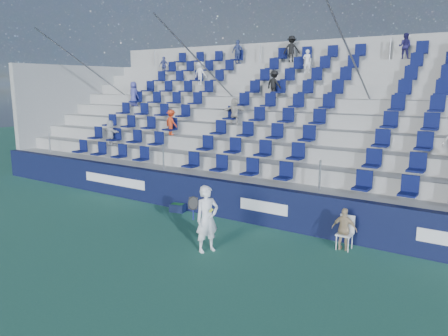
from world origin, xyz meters
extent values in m
plane|color=#31745B|center=(0.00, 0.00, 0.00)|extent=(70.00, 70.00, 0.00)
cube|color=#0F1437|center=(0.00, 3.15, 0.60)|extent=(24.00, 0.30, 1.20)
cube|color=white|center=(-5.00, 2.99, 0.62)|extent=(3.20, 0.02, 0.34)
cube|color=white|center=(1.50, 2.99, 0.62)|extent=(1.60, 0.02, 0.34)
cube|color=#A0A09B|center=(0.00, 3.72, 0.60)|extent=(24.00, 0.85, 1.20)
cube|color=#A0A09B|center=(0.00, 4.57, 0.85)|extent=(24.00, 0.85, 1.70)
cube|color=#A0A09B|center=(0.00, 5.42, 1.10)|extent=(24.00, 0.85, 2.20)
cube|color=#A0A09B|center=(0.00, 6.28, 1.35)|extent=(24.00, 0.85, 2.70)
cube|color=#A0A09B|center=(0.00, 7.12, 1.60)|extent=(24.00, 0.85, 3.20)
cube|color=#A0A09B|center=(0.00, 7.97, 1.85)|extent=(24.00, 0.85, 3.70)
cube|color=#A0A09B|center=(0.00, 8.82, 2.10)|extent=(24.00, 0.85, 4.20)
cube|color=#A0A09B|center=(0.00, 9.68, 2.35)|extent=(24.00, 0.85, 4.70)
cube|color=#A0A09B|center=(0.00, 10.52, 2.60)|extent=(24.00, 0.85, 5.20)
cube|color=#A0A09B|center=(0.00, 11.20, 3.10)|extent=(24.00, 0.50, 6.20)
cube|color=#A0A09B|center=(-11.85, 7.12, 2.60)|extent=(0.30, 7.65, 5.20)
cube|color=#0B1244|center=(0.00, 3.72, 1.55)|extent=(16.05, 0.50, 0.70)
cube|color=#0B1244|center=(0.00, 4.57, 2.05)|extent=(16.05, 0.50, 0.70)
cube|color=#0B1244|center=(0.00, 5.42, 2.55)|extent=(16.05, 0.50, 0.70)
cube|color=#0B1244|center=(0.00, 6.28, 3.05)|extent=(16.05, 0.50, 0.70)
cube|color=#0B1244|center=(0.00, 7.12, 3.55)|extent=(16.05, 0.50, 0.70)
cube|color=#0B1244|center=(0.00, 7.97, 4.05)|extent=(16.05, 0.50, 0.70)
cube|color=#0B1244|center=(0.00, 8.82, 4.55)|extent=(16.05, 0.50, 0.70)
cube|color=#0B1244|center=(0.00, 9.68, 5.05)|extent=(16.05, 0.50, 0.70)
cube|color=#0B1244|center=(0.00, 10.52, 5.55)|extent=(16.05, 0.50, 0.70)
cylinder|color=gray|center=(-3.00, 7.12, 4.35)|extent=(0.06, 7.68, 4.55)
cylinder|color=gray|center=(3.00, 7.12, 4.35)|extent=(0.06, 7.68, 4.55)
cylinder|color=gray|center=(-9.80, 7.12, 4.35)|extent=(0.06, 7.68, 4.55)
imported|color=white|center=(-5.16, 8.77, 4.75)|extent=(0.75, 0.49, 1.10)
imported|color=#414490|center=(-7.93, 7.08, 3.78)|extent=(0.61, 0.44, 1.16)
imported|color=black|center=(-1.27, 10.47, 5.79)|extent=(0.82, 0.55, 1.19)
imported|color=white|center=(-0.13, 9.62, 5.19)|extent=(0.42, 0.34, 0.99)
imported|color=#3E4788|center=(-8.20, 9.62, 5.19)|extent=(0.60, 0.30, 0.97)
imported|color=silver|center=(-6.79, 4.52, 2.22)|extent=(1.01, 0.52, 1.04)
imported|color=#BAB3A7|center=(-1.60, 6.23, 3.21)|extent=(0.98, 0.47, 1.02)
imported|color=#1C1849|center=(3.60, 10.47, 5.70)|extent=(0.50, 0.39, 1.00)
imported|color=black|center=(-0.80, 7.92, 4.24)|extent=(0.79, 0.57, 1.09)
imported|color=#435494|center=(-4.15, 10.47, 5.78)|extent=(0.71, 0.36, 1.16)
imported|color=red|center=(-4.12, 5.38, 2.71)|extent=(0.74, 0.53, 1.03)
imported|color=white|center=(1.26, 0.45, 0.87)|extent=(0.64, 0.75, 1.73)
cylinder|color=navy|center=(1.01, 0.20, 1.00)|extent=(0.03, 0.03, 0.28)
torus|color=black|center=(1.01, 0.20, 1.30)|extent=(0.30, 0.17, 0.28)
plane|color=#262626|center=(1.01, 0.20, 1.30)|extent=(0.30, 0.16, 0.29)
sphere|color=yellow|center=(1.51, 0.25, 1.16)|extent=(0.07, 0.07, 0.07)
sphere|color=yellow|center=(1.51, 0.31, 1.19)|extent=(0.07, 0.07, 0.07)
cube|color=white|center=(4.15, 2.55, 0.41)|extent=(0.39, 0.39, 0.04)
cube|color=white|center=(4.15, 2.73, 0.65)|extent=(0.39, 0.04, 0.48)
cylinder|color=white|center=(4.00, 2.39, 0.19)|extent=(0.03, 0.03, 0.39)
cylinder|color=white|center=(4.31, 2.39, 0.19)|extent=(0.03, 0.03, 0.39)
cylinder|color=white|center=(4.00, 2.71, 0.19)|extent=(0.03, 0.03, 0.39)
cylinder|color=white|center=(4.31, 2.71, 0.19)|extent=(0.03, 0.03, 0.39)
imported|color=tan|center=(4.15, 2.50, 0.56)|extent=(0.68, 0.32, 1.12)
cube|color=#10193D|center=(-1.65, 2.75, 0.14)|extent=(0.57, 0.44, 0.27)
cube|color=#1E662D|center=(-1.65, 2.75, 0.20)|extent=(0.46, 0.33, 0.16)
camera|label=1|loc=(7.58, -8.17, 4.25)|focal=35.00mm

